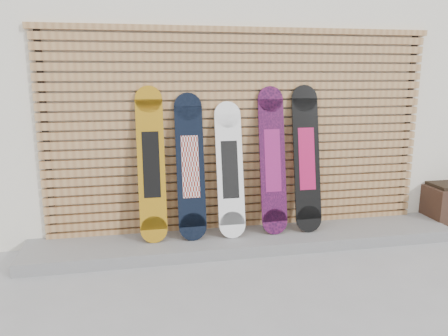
{
  "coord_description": "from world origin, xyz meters",
  "views": [
    {
      "loc": [
        -1.27,
        -3.63,
        1.83
      ],
      "look_at": [
        -0.39,
        0.75,
        0.85
      ],
      "focal_mm": 35.0,
      "sensor_mm": 36.0,
      "label": 1
    }
  ],
  "objects_px": {
    "snowboard_0": "(151,165)",
    "snowboard_1": "(190,167)",
    "snowboard_3": "(272,161)",
    "snowboard_2": "(230,170)",
    "snowboard_4": "(307,159)"
  },
  "relations": [
    {
      "from": "snowboard_0",
      "to": "snowboard_1",
      "type": "relative_size",
      "value": 1.05
    },
    {
      "from": "snowboard_0",
      "to": "snowboard_3",
      "type": "relative_size",
      "value": 1.01
    },
    {
      "from": "snowboard_1",
      "to": "snowboard_2",
      "type": "relative_size",
      "value": 1.07
    },
    {
      "from": "snowboard_1",
      "to": "snowboard_2",
      "type": "xyz_separation_m",
      "value": [
        0.42,
        -0.01,
        -0.05
      ]
    },
    {
      "from": "snowboard_0",
      "to": "snowboard_3",
      "type": "xyz_separation_m",
      "value": [
        1.29,
        -0.01,
        -0.01
      ]
    },
    {
      "from": "snowboard_1",
      "to": "snowboard_3",
      "type": "distance_m",
      "value": 0.89
    },
    {
      "from": "snowboard_0",
      "to": "snowboard_4",
      "type": "bearing_deg",
      "value": -0.4
    },
    {
      "from": "snowboard_3",
      "to": "snowboard_4",
      "type": "height_order",
      "value": "snowboard_4"
    },
    {
      "from": "snowboard_1",
      "to": "snowboard_2",
      "type": "height_order",
      "value": "snowboard_1"
    },
    {
      "from": "snowboard_0",
      "to": "snowboard_1",
      "type": "distance_m",
      "value": 0.4
    },
    {
      "from": "snowboard_1",
      "to": "snowboard_4",
      "type": "distance_m",
      "value": 1.28
    },
    {
      "from": "snowboard_0",
      "to": "snowboard_1",
      "type": "height_order",
      "value": "snowboard_0"
    },
    {
      "from": "snowboard_2",
      "to": "snowboard_3",
      "type": "distance_m",
      "value": 0.48
    },
    {
      "from": "snowboard_3",
      "to": "snowboard_4",
      "type": "distance_m",
      "value": 0.39
    },
    {
      "from": "snowboard_0",
      "to": "snowboard_4",
      "type": "distance_m",
      "value": 1.67
    }
  ]
}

